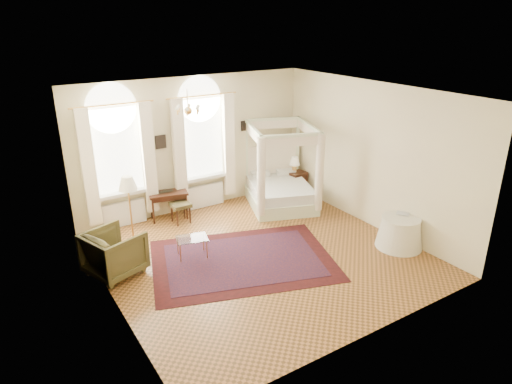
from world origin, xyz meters
TOP-DOWN VIEW (x-y plane):
  - ground at (0.00, 0.00)m, footprint 6.00×6.00m
  - room_walls at (0.00, 0.00)m, footprint 6.00×6.00m
  - window_left at (-1.90, 2.87)m, footprint 1.62×0.27m
  - window_right at (0.20, 2.87)m, footprint 1.62×0.27m
  - chandelier at (-0.90, 1.20)m, footprint 0.51×0.45m
  - wall_pictures at (0.09, 2.97)m, footprint 2.54×0.03m
  - canopy_bed at (1.88, 1.94)m, footprint 2.12×2.34m
  - nightstand at (2.70, 2.33)m, footprint 0.49×0.45m
  - nightstand_lamp at (2.65, 2.39)m, footprint 0.28×0.28m
  - writing_desk at (-0.87, 2.70)m, footprint 0.98×0.65m
  - laptop at (-0.88, 2.79)m, footprint 0.35×0.25m
  - stool at (-0.72, 2.34)m, footprint 0.43×0.43m
  - armchair at (-2.70, 0.89)m, footprint 1.22×1.20m
  - coffee_table at (-1.20, 0.69)m, footprint 0.71×0.58m
  - floor_lamp at (-2.03, 1.91)m, footprint 0.39×0.39m
  - oriental_rug at (-0.41, 0.01)m, footprint 4.19×3.56m
  - side_table at (2.70, -1.27)m, footprint 0.98×0.98m
  - book at (2.78, -1.21)m, footprint 0.30×0.32m

SIDE VIEW (x-z plane):
  - ground at x=0.00m, z-range 0.00..0.00m
  - oriental_rug at x=-0.41m, z-range 0.00..0.01m
  - nightstand at x=2.70m, z-range 0.00..0.65m
  - side_table at x=2.70m, z-range -0.01..0.66m
  - coffee_table at x=-1.20m, z-range 0.17..0.59m
  - stool at x=-0.72m, z-range 0.16..0.66m
  - armchair at x=-2.70m, z-range 0.00..0.88m
  - canopy_bed at x=1.88m, z-range -0.57..1.53m
  - writing_desk at x=-0.87m, z-range 0.24..0.92m
  - book at x=2.78m, z-range 0.67..0.69m
  - laptop at x=-0.88m, z-range 0.68..0.70m
  - nightstand_lamp at x=2.65m, z-range 0.71..1.13m
  - floor_lamp at x=-2.03m, z-range 0.54..2.07m
  - window_left at x=-1.90m, z-range -0.16..3.13m
  - window_right at x=0.20m, z-range -0.16..3.13m
  - wall_pictures at x=0.09m, z-range 1.70..2.09m
  - room_walls at x=0.00m, z-range -1.02..4.98m
  - chandelier at x=-0.90m, z-range 2.66..3.16m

